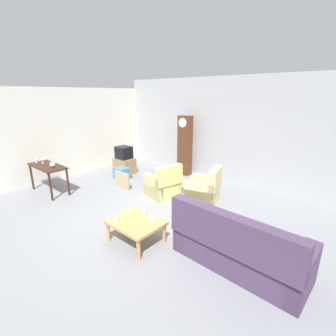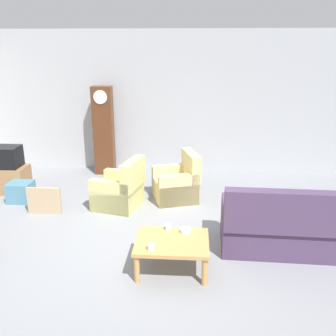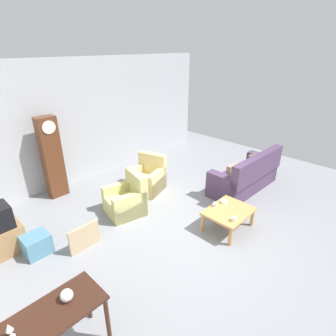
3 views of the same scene
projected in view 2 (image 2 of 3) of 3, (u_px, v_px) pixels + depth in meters
ground_plane at (145, 241)px, 5.73m from camera, size 10.40×10.40×0.00m
garage_door_wall at (163, 102)px, 8.64m from camera, size 8.40×0.16×3.20m
couch_floral at (296, 229)px, 5.36m from camera, size 2.13×0.95×1.04m
armchair_olive_near at (120, 191)px, 6.86m from camera, size 0.95×0.92×0.92m
armchair_olive_far at (177, 184)px, 7.21m from camera, size 0.98×0.96×0.92m
coffee_table_wood at (172, 244)px, 4.92m from camera, size 0.96×0.76×0.43m
grandfather_clock at (104, 131)px, 8.46m from camera, size 0.44×0.30×2.01m
tv_stand_cabinet at (11, 179)px, 7.58m from camera, size 0.68×0.52×0.53m
tv_crt at (8, 157)px, 7.43m from camera, size 0.48×0.44×0.42m
framed_picture_leaning at (44, 201)px, 6.60m from camera, size 0.60×0.05×0.49m
storage_box_blue at (21, 192)px, 7.15m from camera, size 0.44×0.40×0.38m
cup_white_porcelain at (151, 247)px, 4.66m from camera, size 0.09×0.09×0.08m
cup_blue_rimmed at (168, 227)px, 5.16m from camera, size 0.08×0.08×0.08m
bowl_white_stacked at (186, 231)px, 5.10m from camera, size 0.15×0.15×0.05m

